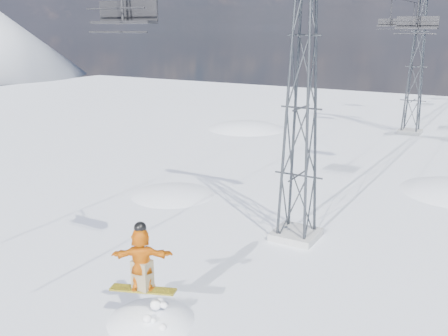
% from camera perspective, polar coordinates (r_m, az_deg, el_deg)
% --- Properties ---
extents(ground, '(120.00, 120.00, 0.00)m').
position_cam_1_polar(ground, '(15.53, -6.53, -17.63)').
color(ground, white).
rests_on(ground, ground).
extents(snow_terrain, '(39.00, 37.00, 22.00)m').
position_cam_1_polar(snow_terrain, '(38.51, 7.42, -12.47)').
color(snow_terrain, white).
rests_on(snow_terrain, ground).
extents(lift_tower_near, '(5.20, 1.80, 11.43)m').
position_cam_1_polar(lift_tower_near, '(19.87, 8.82, 6.72)').
color(lift_tower_near, '#999999').
rests_on(lift_tower_near, ground).
extents(lift_tower_far, '(5.20, 1.80, 11.43)m').
position_cam_1_polar(lift_tower_far, '(43.98, 21.12, 10.71)').
color(lift_tower_far, '#999999').
rests_on(lift_tower_far, ground).
extents(lift_chair_near, '(2.00, 0.57, 2.48)m').
position_cam_1_polar(lift_chair_near, '(14.23, -11.32, 16.87)').
color(lift_chair_near, black).
rests_on(lift_chair_near, ground).
extents(lift_chair_mid, '(2.14, 0.62, 2.66)m').
position_cam_1_polar(lift_chair_mid, '(29.15, 21.17, 15.12)').
color(lift_chair_mid, black).
rests_on(lift_chair_mid, ground).
extents(lift_chair_far, '(1.98, 0.57, 2.46)m').
position_cam_1_polar(lift_chair_far, '(43.57, 18.46, 15.42)').
color(lift_chair_far, black).
rests_on(lift_chair_far, ground).
extents(lift_chair_extra, '(2.12, 0.61, 2.63)m').
position_cam_1_polar(lift_chair_extra, '(53.19, 20.77, 14.98)').
color(lift_chair_extra, black).
rests_on(lift_chair_extra, ground).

